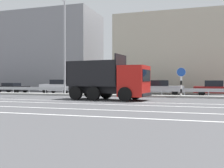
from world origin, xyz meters
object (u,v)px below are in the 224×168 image
object	(u,v)px
parked_car_4	(100,88)
parked_car_5	(160,88)
parked_car_2	(12,88)
parked_car_3	(59,86)
dump_truck	(117,83)
church_tower	(144,52)
median_road_sign	(181,81)
parked_car_6	(215,88)
street_lamp_1	(64,43)

from	to	relation	value
parked_car_4	parked_car_5	world-z (taller)	parked_car_5
parked_car_2	parked_car_4	bearing A→B (deg)	90.54
parked_car_3	dump_truck	bearing A→B (deg)	-130.58
church_tower	parked_car_2	bearing A→B (deg)	-121.45
parked_car_5	parked_car_2	bearing A→B (deg)	-92.08
median_road_sign	church_tower	size ratio (longest dim) A/B	0.18
median_road_sign	parked_car_4	bearing A→B (deg)	156.19
median_road_sign	parked_car_6	distance (m)	4.60
street_lamp_1	parked_car_5	world-z (taller)	street_lamp_1
median_road_sign	parked_car_2	distance (m)	20.61
parked_car_6	church_tower	distance (m)	23.98
dump_truck	parked_car_5	bearing A→B (deg)	170.82
parked_car_2	parked_car_4	distance (m)	11.27
parked_car_2	church_tower	size ratio (longest dim) A/B	0.27
dump_truck	church_tower	world-z (taller)	church_tower
dump_truck	parked_car_5	distance (m)	8.57
dump_truck	church_tower	size ratio (longest dim) A/B	0.45
median_road_sign	parked_car_3	size ratio (longest dim) A/B	0.62
street_lamp_1	church_tower	bearing A→B (deg)	81.63
dump_truck	street_lamp_1	distance (m)	8.82
parked_car_4	church_tower	size ratio (longest dim) A/B	0.32
parked_car_4	church_tower	world-z (taller)	church_tower
median_road_sign	parked_car_6	size ratio (longest dim) A/B	0.65
parked_car_4	church_tower	distance (m)	20.91
parked_car_2	parked_car_6	size ratio (longest dim) A/B	0.98
parked_car_6	church_tower	world-z (taller)	church_tower
dump_truck	median_road_sign	xyz separation A→B (m)	(4.57, 4.42, 0.11)
parked_car_2	parked_car_5	xyz separation A→B (m)	(17.99, 0.46, 0.12)
parked_car_2	parked_car_5	world-z (taller)	parked_car_5
median_road_sign	parked_car_3	bearing A→B (deg)	164.22
dump_truck	church_tower	bearing A→B (deg)	-167.70
church_tower	dump_truck	bearing A→B (deg)	-83.69
street_lamp_1	parked_car_4	xyz separation A→B (m)	(2.22, 4.25, -4.56)
median_road_sign	parked_car_3	world-z (taller)	median_road_sign
median_road_sign	street_lamp_1	distance (m)	11.91
median_road_sign	street_lamp_1	world-z (taller)	street_lamp_1
dump_truck	parked_car_2	xyz separation A→B (m)	(-15.75, 7.80, -0.67)
median_road_sign	parked_car_2	world-z (taller)	median_road_sign
parked_car_2	dump_truck	bearing A→B (deg)	61.03
dump_truck	parked_car_2	world-z (taller)	dump_truck
dump_truck	parked_car_2	bearing A→B (deg)	-110.36
dump_truck	parked_car_4	size ratio (longest dim) A/B	1.40
dump_truck	parked_car_4	bearing A→B (deg)	-145.92
dump_truck	median_road_sign	size ratio (longest dim) A/B	2.47
parked_car_5	dump_truck	bearing A→B (deg)	-18.71
church_tower	median_road_sign	bearing A→B (deg)	-72.17
parked_car_3	parked_car_5	distance (m)	11.82
parked_car_5	median_road_sign	bearing A→B (deg)	27.77
street_lamp_1	parked_car_5	xyz separation A→B (m)	(8.95, 4.09, -4.49)
parked_car_3	parked_car_6	size ratio (longest dim) A/B	1.06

